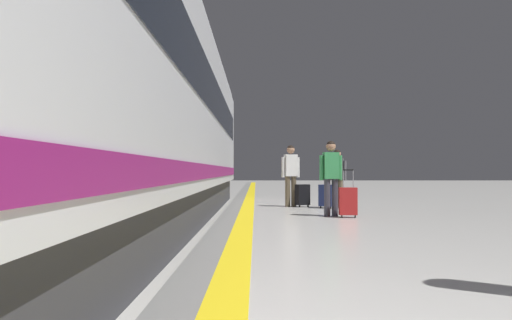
# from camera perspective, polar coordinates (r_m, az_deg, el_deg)

# --- Properties ---
(safety_line_strip) EXTENTS (0.36, 80.00, 0.01)m
(safety_line_strip) POSITION_cam_1_polar(r_m,az_deg,el_deg) (8.80, -1.44, -7.71)
(safety_line_strip) COLOR yellow
(safety_line_strip) RESTS_ON ground
(tactile_edge_band) EXTENTS (0.56, 80.00, 0.01)m
(tactile_edge_band) POSITION_cam_1_polar(r_m,az_deg,el_deg) (8.81, -3.42, -7.70)
(tactile_edge_band) COLOR slate
(tactile_edge_band) RESTS_ON ground
(high_speed_train) EXTENTS (2.94, 30.87, 4.97)m
(high_speed_train) POSITION_cam_1_polar(r_m,az_deg,el_deg) (6.43, -21.26, 12.37)
(high_speed_train) COLOR #38383D
(high_speed_train) RESTS_ON ground
(passenger_near) EXTENTS (0.52, 0.25, 1.68)m
(passenger_near) POSITION_cam_1_polar(r_m,az_deg,el_deg) (12.30, 7.91, -1.30)
(passenger_near) COLOR #383842
(passenger_near) RESTS_ON ground
(suitcase_near) EXTENTS (0.38, 0.24, 1.04)m
(suitcase_near) POSITION_cam_1_polar(r_m,az_deg,el_deg) (12.03, 9.66, -4.25)
(suitcase_near) COLOR #A51E1E
(suitcase_near) RESTS_ON ground
(passenger_mid) EXTENTS (0.48, 0.37, 1.59)m
(passenger_mid) POSITION_cam_1_polar(r_m,az_deg,el_deg) (15.05, 8.55, -1.38)
(passenger_mid) COLOR brown
(passenger_mid) RESTS_ON ground
(suitcase_mid) EXTENTS (0.44, 0.39, 0.64)m
(suitcase_mid) POSITION_cam_1_polar(r_m,az_deg,el_deg) (14.86, 7.45, -3.70)
(suitcase_mid) COLOR #19234C
(suitcase_mid) RESTS_ON ground
(passenger_far) EXTENTS (0.52, 0.30, 1.74)m
(passenger_far) POSITION_cam_1_polar(r_m,az_deg,el_deg) (15.49, 3.73, -1.15)
(passenger_far) COLOR brown
(passenger_far) RESTS_ON ground
(suitcase_far) EXTENTS (0.44, 0.38, 0.63)m
(suitcase_far) POSITION_cam_1_polar(r_m,az_deg,el_deg) (15.40, 4.95, -3.63)
(suitcase_far) COLOR black
(suitcase_far) RESTS_ON ground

